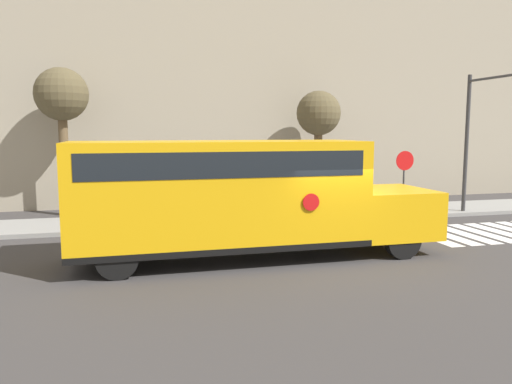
{
  "coord_description": "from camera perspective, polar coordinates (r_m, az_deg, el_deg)",
  "views": [
    {
      "loc": [
        -5.33,
        -12.29,
        3.51
      ],
      "look_at": [
        -1.8,
        1.21,
        1.77
      ],
      "focal_mm": 35.0,
      "sensor_mm": 36.0,
      "label": 1
    }
  ],
  "objects": [
    {
      "name": "school_bus",
      "position": [
        13.43,
        -2.05,
        -0.15
      ],
      "size": [
        10.01,
        2.57,
        3.22
      ],
      "color": "#EAA80F",
      "rests_on": "ground"
    },
    {
      "name": "tree_far_sidewalk",
      "position": [
        21.89,
        -21.34,
        9.96
      ],
      "size": [
        2.14,
        2.14,
        6.01
      ],
      "color": "brown",
      "rests_on": "ground"
    },
    {
      "name": "building_backdrop",
      "position": [
        25.98,
        -2.81,
        12.94
      ],
      "size": [
        32.0,
        4.0,
        12.32
      ],
      "color": "#9E937F",
      "rests_on": "ground"
    },
    {
      "name": "tree_near_sidewalk",
      "position": [
        23.34,
        7.16,
        8.58
      ],
      "size": [
        2.04,
        2.04,
        5.3
      ],
      "color": "brown",
      "rests_on": "ground"
    },
    {
      "name": "ground_plane",
      "position": [
        13.85,
        8.59,
        -7.66
      ],
      "size": [
        60.0,
        60.0,
        0.0
      ],
      "primitive_type": "plane",
      "color": "#3A3838"
    },
    {
      "name": "sidewalk_strip",
      "position": [
        19.83,
        1.17,
        -2.88
      ],
      "size": [
        44.0,
        3.0,
        0.15
      ],
      "color": "gray",
      "rests_on": "ground"
    },
    {
      "name": "stop_sign",
      "position": [
        20.87,
        16.58,
        2.13
      ],
      "size": [
        0.78,
        0.1,
        2.68
      ],
      "color": "#38383A",
      "rests_on": "ground"
    },
    {
      "name": "crosswalk_stripes",
      "position": [
        19.06,
        25.23,
        -4.19
      ],
      "size": [
        5.4,
        3.2,
        0.01
      ],
      "color": "white",
      "rests_on": "ground"
    },
    {
      "name": "traffic_light",
      "position": [
        21.34,
        25.17,
        7.31
      ],
      "size": [
        0.28,
        4.09,
        5.74
      ],
      "color": "#38383A",
      "rests_on": "ground"
    }
  ]
}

